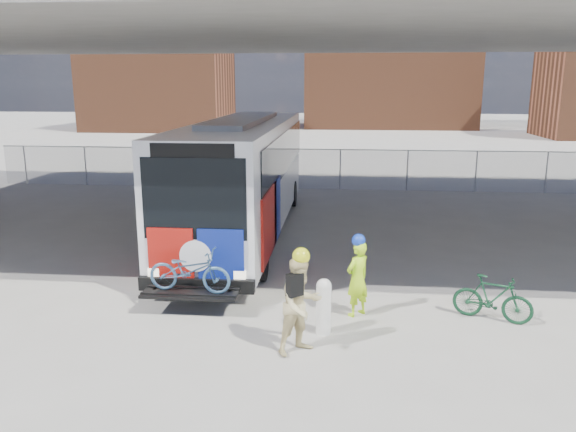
# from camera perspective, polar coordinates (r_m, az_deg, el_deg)

# --- Properties ---
(ground) EXTENTS (160.00, 160.00, 0.00)m
(ground) POSITION_cam_1_polar(r_m,az_deg,el_deg) (14.15, 0.83, -6.11)
(ground) COLOR #9E9991
(ground) RESTS_ON ground
(bus) EXTENTS (2.67, 12.95, 3.69)m
(bus) POSITION_cam_1_polar(r_m,az_deg,el_deg) (17.79, -4.52, 4.87)
(bus) COLOR silver
(bus) RESTS_ON ground
(overpass) EXTENTS (40.00, 16.00, 7.95)m
(overpass) POSITION_cam_1_polar(r_m,az_deg,el_deg) (17.43, 2.06, 19.36)
(overpass) COLOR #605E59
(overpass) RESTS_ON ground
(chainlink_fence) EXTENTS (30.00, 0.06, 30.00)m
(chainlink_fence) POSITION_cam_1_polar(r_m,az_deg,el_deg) (25.53, 3.08, 5.90)
(chainlink_fence) COLOR gray
(chainlink_fence) RESTS_ON ground
(brick_buildings) EXTENTS (54.00, 22.00, 12.00)m
(brick_buildings) POSITION_cam_1_polar(r_m,az_deg,el_deg) (61.53, 5.86, 13.89)
(brick_buildings) COLOR brown
(brick_buildings) RESTS_ON ground
(smokestack) EXTENTS (2.20, 2.20, 25.00)m
(smokestack) POSITION_cam_1_polar(r_m,az_deg,el_deg) (69.95, 17.13, 19.13)
(smokestack) COLOR brown
(smokestack) RESTS_ON ground
(bollard) EXTENTS (0.29, 0.29, 1.11)m
(bollard) POSITION_cam_1_polar(r_m,az_deg,el_deg) (10.86, 3.64, -8.95)
(bollard) COLOR white
(bollard) RESTS_ON ground
(cyclist_hivis) EXTENTS (0.68, 0.68, 1.75)m
(cyclist_hivis) POSITION_cam_1_polar(r_m,az_deg,el_deg) (11.66, 7.08, -6.12)
(cyclist_hivis) COLOR #C0FF1A
(cyclist_hivis) RESTS_ON ground
(cyclist_tan) EXTENTS (1.09, 1.07, 1.95)m
(cyclist_tan) POSITION_cam_1_polar(r_m,az_deg,el_deg) (10.01, 1.31, -8.89)
(cyclist_tan) COLOR beige
(cyclist_tan) RESTS_ON ground
(bike_parked) EXTENTS (1.63, 1.00, 0.95)m
(bike_parked) POSITION_cam_1_polar(r_m,az_deg,el_deg) (12.19, 20.07, -7.85)
(bike_parked) COLOR #133D24
(bike_parked) RESTS_ON ground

